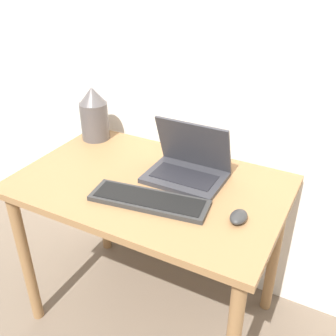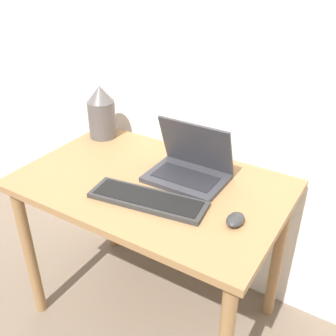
{
  "view_description": "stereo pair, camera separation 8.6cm",
  "coord_description": "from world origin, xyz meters",
  "px_view_note": "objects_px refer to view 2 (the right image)",
  "views": [
    {
      "loc": [
        0.69,
        -0.81,
        1.58
      ],
      "look_at": [
        0.09,
        0.32,
        0.85
      ],
      "focal_mm": 42.0,
      "sensor_mm": 36.0,
      "label": 1
    },
    {
      "loc": [
        0.76,
        -0.76,
        1.58
      ],
      "look_at": [
        0.09,
        0.32,
        0.85
      ],
      "focal_mm": 42.0,
      "sensor_mm": 36.0,
      "label": 2
    }
  ],
  "objects_px": {
    "laptop": "(190,166)",
    "mouse": "(235,220)",
    "keyboard": "(148,199)",
    "vase": "(101,112)"
  },
  "relations": [
    {
      "from": "laptop",
      "to": "mouse",
      "type": "distance_m",
      "value": 0.34
    },
    {
      "from": "keyboard",
      "to": "vase",
      "type": "relative_size",
      "value": 1.77
    },
    {
      "from": "laptop",
      "to": "vase",
      "type": "relative_size",
      "value": 1.2
    },
    {
      "from": "keyboard",
      "to": "laptop",
      "type": "bearing_deg",
      "value": 78.71
    },
    {
      "from": "vase",
      "to": "laptop",
      "type": "bearing_deg",
      "value": -12.36
    },
    {
      "from": "laptop",
      "to": "mouse",
      "type": "xyz_separation_m",
      "value": [
        0.28,
        -0.19,
        -0.03
      ]
    },
    {
      "from": "laptop",
      "to": "vase",
      "type": "bearing_deg",
      "value": 167.64
    },
    {
      "from": "keyboard",
      "to": "mouse",
      "type": "height_order",
      "value": "mouse"
    },
    {
      "from": "keyboard",
      "to": "mouse",
      "type": "distance_m",
      "value": 0.33
    },
    {
      "from": "laptop",
      "to": "keyboard",
      "type": "relative_size",
      "value": 0.68
    }
  ]
}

